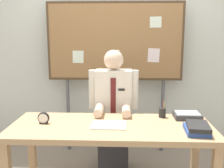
{
  "coord_description": "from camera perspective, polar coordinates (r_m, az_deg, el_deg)",
  "views": [
    {
      "loc": [
        0.11,
        -2.34,
        1.54
      ],
      "look_at": [
        0.0,
        0.17,
        1.08
      ],
      "focal_mm": 42.88,
      "sensor_mm": 36.0,
      "label": 1
    }
  ],
  "objects": [
    {
      "name": "pen_holder",
      "position": [
        2.73,
        10.67,
        -5.99
      ],
      "size": [
        0.07,
        0.07,
        0.16
      ],
      "color": "#262626",
      "rests_on": "desk"
    },
    {
      "name": "open_notebook",
      "position": [
        2.46,
        -0.68,
        -8.74
      ],
      "size": [
        0.32,
        0.25,
        0.01
      ],
      "primitive_type": "cube",
      "rotation": [
        0.0,
        0.0,
        -0.03
      ],
      "color": "white",
      "rests_on": "desk"
    },
    {
      "name": "book_stack",
      "position": [
        2.39,
        17.72,
        -9.0
      ],
      "size": [
        0.21,
        0.3,
        0.08
      ],
      "color": "#2D4C99",
      "rests_on": "desk"
    },
    {
      "name": "desk_clock",
      "position": [
        2.58,
        -14.39,
        -7.13
      ],
      "size": [
        0.11,
        0.04,
        0.11
      ],
      "color": "black",
      "rests_on": "desk"
    },
    {
      "name": "back_wall",
      "position": [
        3.6,
        0.74,
        7.37
      ],
      "size": [
        6.4,
        0.08,
        2.7
      ],
      "primitive_type": "cube",
      "color": "silver",
      "rests_on": "ground_plane"
    },
    {
      "name": "desk",
      "position": [
        2.51,
        -0.17,
        -10.53
      ],
      "size": [
        1.85,
        0.75,
        0.73
      ],
      "color": "tan",
      "rests_on": "ground_plane"
    },
    {
      "name": "bulletin_board",
      "position": [
        3.4,
        0.64,
        8.64
      ],
      "size": [
        1.71,
        0.09,
        1.95
      ],
      "color": "#4C3823",
      "rests_on": "ground_plane"
    },
    {
      "name": "paper_tray",
      "position": [
        2.76,
        15.76,
        -6.48
      ],
      "size": [
        0.26,
        0.2,
        0.06
      ],
      "color": "#333338",
      "rests_on": "desk"
    },
    {
      "name": "person",
      "position": [
        3.05,
        0.32,
        -6.71
      ],
      "size": [
        0.55,
        0.56,
        1.38
      ],
      "color": "#2D2D33",
      "rests_on": "ground_plane"
    }
  ]
}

